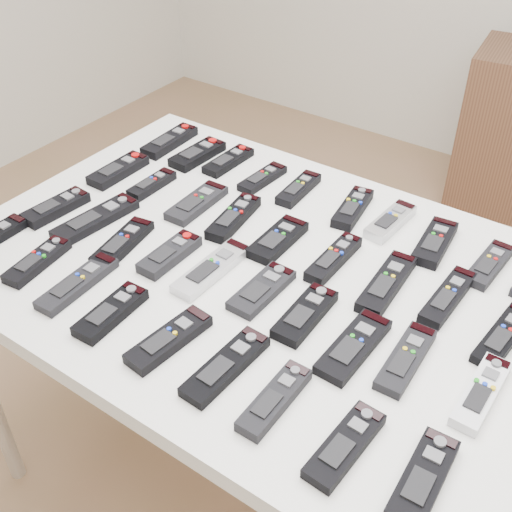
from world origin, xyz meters
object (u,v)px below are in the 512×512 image
Objects in this scene: remote_7 at (435,243)px; remote_27 at (406,359)px; remote_22 at (170,254)px; remote_21 at (123,243)px; remote_16 at (387,284)px; remote_1 at (197,154)px; remote_12 at (197,203)px; remote_4 at (299,189)px; remote_20 at (96,219)px; remote_2 at (228,161)px; remote_33 at (169,339)px; remote_34 at (226,366)px; remote_17 at (448,297)px; remote_19 at (56,207)px; remote_28 at (481,393)px; remote_8 at (489,265)px; remote_10 at (118,170)px; remote_6 at (390,221)px; remote_0 at (170,141)px; remote_11 at (152,184)px; remote_18 at (503,336)px; remote_25 at (305,314)px; remote_35 at (275,400)px; remote_32 at (111,312)px; remote_15 at (334,259)px; remote_30 at (37,261)px; remote_23 at (212,269)px; remote_14 at (278,240)px; remote_26 at (354,346)px; remote_37 at (423,479)px; remote_3 at (262,178)px; remote_24 at (262,290)px; remote_31 at (78,283)px; table at (256,284)px; remote_36 at (345,445)px.

remote_27 is at bearing -80.89° from remote_7.
remote_21 is at bearing -167.08° from remote_22.
remote_16 and remote_22 have the same top height.
remote_1 is 0.93× the size of remote_12.
remote_4 reaches higher than remote_27.
remote_20 is at bearing 179.06° from remote_22.
remote_33 is at bearing -60.08° from remote_2.
remote_16 reaches higher than remote_34.
remote_17 is 0.90m from remote_19.
remote_19 is 0.93× the size of remote_28.
remote_1 is 0.79m from remote_8.
remote_10 reaches higher than remote_8.
remote_0 is at bearing -176.53° from remote_6.
remote_1 is 0.94× the size of remote_28.
remote_18 is (0.88, -0.02, -0.00)m from remote_11.
remote_20 and remote_25 have the same top height.
remote_35 is (0.62, -0.57, 0.00)m from remote_1.
remote_32 is at bearing -56.50° from remote_11.
remote_12 is at bearing -0.09° from remote_10.
remote_15 is 0.42m from remote_28.
remote_0 reaches higher than remote_30.
remote_21 is 0.87× the size of remote_23.
remote_14 is 0.89× the size of remote_26.
remote_0 and remote_32 have the same top height.
remote_16 reaches higher than remote_37.
remote_11 is 0.80× the size of remote_15.
remote_35 is at bearing -125.74° from remote_27.
remote_8 is (0.58, -0.02, 0.00)m from remote_3.
remote_8 and remote_28 have the same top height.
remote_22 reaches higher than remote_26.
remote_33 reaches higher than remote_21.
remote_17 reaches higher than remote_2.
remote_21 is (-0.27, -0.20, -0.00)m from remote_14.
remote_0 is 1.01× the size of remote_26.
remote_1 is 1.03× the size of remote_32.
remote_17 is 0.36m from remote_24.
remote_31 is at bearing -7.72° from remote_30.
remote_10 and remote_15 have the same top height.
remote_21 is at bearing 161.46° from remote_35.
table is 7.68× the size of remote_1.
remote_0 is 0.69m from remote_32.
remote_0 is at bearing 154.50° from remote_26.
remote_21 is at bearing -43.46° from remote_10.
remote_15 is at bearing 25.24° from remote_20.
remote_19 reaches higher than remote_18.
remote_31 is 1.16× the size of remote_35.
remote_28 is 0.26m from remote_36.
remote_14 is 0.41m from remote_27.
remote_37 reaches higher than remote_30.
remote_35 is at bearing -50.06° from remote_24.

